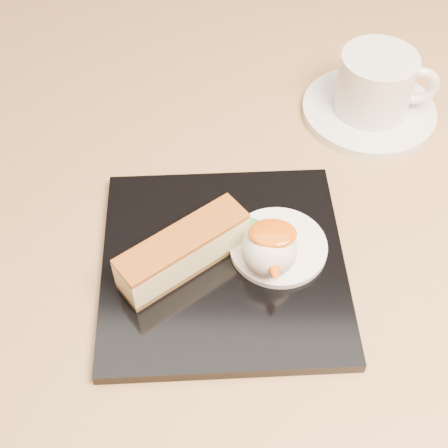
{
  "coord_description": "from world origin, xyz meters",
  "views": [
    {
      "loc": [
        -0.02,
        -0.42,
        1.19
      ],
      "look_at": [
        -0.03,
        -0.06,
        0.76
      ],
      "focal_mm": 50.0,
      "sensor_mm": 36.0,
      "label": 1
    }
  ],
  "objects_px": {
    "table": "(248,285)",
    "dessert_plate": "(223,264)",
    "cheesecake": "(184,251)",
    "coffee_cup": "(377,82)",
    "ice_cream_scoop": "(269,249)",
    "saucer": "(369,111)"
  },
  "relations": [
    {
      "from": "table",
      "to": "coffee_cup",
      "type": "xyz_separation_m",
      "value": [
        0.13,
        0.13,
        0.2
      ]
    },
    {
      "from": "dessert_plate",
      "to": "cheesecake",
      "type": "relative_size",
      "value": 1.88
    },
    {
      "from": "cheesecake",
      "to": "ice_cream_scoop",
      "type": "distance_m",
      "value": 0.08
    },
    {
      "from": "saucer",
      "to": "table",
      "type": "bearing_deg",
      "value": -134.67
    },
    {
      "from": "cheesecake",
      "to": "ice_cream_scoop",
      "type": "bearing_deg",
      "value": -39.24
    },
    {
      "from": "dessert_plate",
      "to": "coffee_cup",
      "type": "distance_m",
      "value": 0.27
    },
    {
      "from": "table",
      "to": "dessert_plate",
      "type": "distance_m",
      "value": 0.18
    },
    {
      "from": "ice_cream_scoop",
      "to": "saucer",
      "type": "distance_m",
      "value": 0.26
    },
    {
      "from": "cheesecake",
      "to": "table",
      "type": "bearing_deg",
      "value": 16.23
    },
    {
      "from": "ice_cream_scoop",
      "to": "coffee_cup",
      "type": "relative_size",
      "value": 0.45
    },
    {
      "from": "cheesecake",
      "to": "saucer",
      "type": "relative_size",
      "value": 0.78
    },
    {
      "from": "cheesecake",
      "to": "saucer",
      "type": "xyz_separation_m",
      "value": [
        0.19,
        0.22,
        -0.03
      ]
    },
    {
      "from": "saucer",
      "to": "coffee_cup",
      "type": "height_order",
      "value": "coffee_cup"
    },
    {
      "from": "coffee_cup",
      "to": "dessert_plate",
      "type": "bearing_deg",
      "value": -122.22
    },
    {
      "from": "table",
      "to": "coffee_cup",
      "type": "distance_m",
      "value": 0.28
    },
    {
      "from": "dessert_plate",
      "to": "ice_cream_scoop",
      "type": "xyz_separation_m",
      "value": [
        0.04,
        -0.01,
        0.03
      ]
    },
    {
      "from": "table",
      "to": "coffee_cup",
      "type": "relative_size",
      "value": 7.23
    },
    {
      "from": "table",
      "to": "cheesecake",
      "type": "relative_size",
      "value": 6.85
    },
    {
      "from": "coffee_cup",
      "to": "saucer",
      "type": "bearing_deg",
      "value": 180.0
    },
    {
      "from": "table",
      "to": "ice_cream_scoop",
      "type": "xyz_separation_m",
      "value": [
        0.01,
        -0.09,
        0.19
      ]
    },
    {
      "from": "cheesecake",
      "to": "ice_cream_scoop",
      "type": "height_order",
      "value": "ice_cream_scoop"
    },
    {
      "from": "table",
      "to": "ice_cream_scoop",
      "type": "distance_m",
      "value": 0.21
    }
  ]
}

